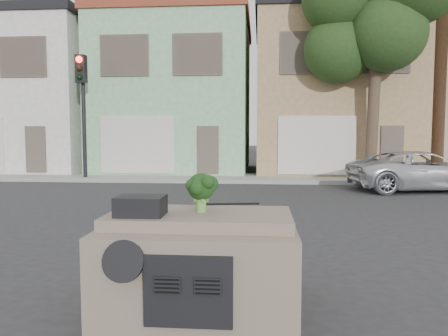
# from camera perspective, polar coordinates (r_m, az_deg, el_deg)

# --- Properties ---
(ground_plane) EXTENTS (120.00, 120.00, 0.00)m
(ground_plane) POSITION_cam_1_polar(r_m,az_deg,el_deg) (7.94, 0.02, -9.69)
(ground_plane) COLOR #303033
(ground_plane) RESTS_ON ground
(sidewalk) EXTENTS (40.00, 3.00, 0.15)m
(sidewalk) POSITION_cam_1_polar(r_m,az_deg,el_deg) (18.28, 2.70, -1.31)
(sidewalk) COLOR gray
(sidewalk) RESTS_ON ground
(townhouse_white) EXTENTS (7.20, 8.20, 7.55)m
(townhouse_white) POSITION_cam_1_polar(r_m,az_deg,el_deg) (25.10, -23.18, 8.39)
(townhouse_white) COLOR silver
(townhouse_white) RESTS_ON ground
(townhouse_mint) EXTENTS (7.20, 8.20, 7.55)m
(townhouse_mint) POSITION_cam_1_polar(r_m,az_deg,el_deg) (22.62, -5.91, 9.19)
(townhouse_mint) COLOR #8FC592
(townhouse_mint) RESTS_ON ground
(townhouse_tan) EXTENTS (7.20, 8.20, 7.55)m
(townhouse_tan) POSITION_cam_1_polar(r_m,az_deg,el_deg) (22.50, 13.47, 9.12)
(townhouse_tan) COLOR tan
(townhouse_tan) RESTS_ON ground
(silver_pickup) EXTENTS (5.12, 2.92, 1.35)m
(silver_pickup) POSITION_cam_1_polar(r_m,az_deg,el_deg) (16.29, 24.37, -2.71)
(silver_pickup) COLOR silver
(silver_pickup) RESTS_ON ground
(traffic_signal) EXTENTS (0.40, 0.40, 5.10)m
(traffic_signal) POSITION_cam_1_polar(r_m,az_deg,el_deg) (18.60, -17.95, 6.21)
(traffic_signal) COLOR black
(traffic_signal) RESTS_ON ground
(tree_near) EXTENTS (4.40, 4.00, 8.50)m
(tree_near) POSITION_cam_1_polar(r_m,az_deg,el_deg) (18.15, 18.99, 11.61)
(tree_near) COLOR #243F19
(tree_near) RESTS_ON ground
(car_dashboard) EXTENTS (2.00, 1.80, 1.12)m
(car_dashboard) POSITION_cam_1_polar(r_m,az_deg,el_deg) (4.91, -2.90, -11.96)
(car_dashboard) COLOR #7A6C5A
(car_dashboard) RESTS_ON ground
(instrument_hump) EXTENTS (0.48, 0.38, 0.20)m
(instrument_hump) POSITION_cam_1_polar(r_m,az_deg,el_deg) (4.54, -10.82, -4.86)
(instrument_hump) COLOR black
(instrument_hump) RESTS_ON car_dashboard
(wiper_arm) EXTENTS (0.69, 0.15, 0.02)m
(wiper_arm) POSITION_cam_1_polar(r_m,az_deg,el_deg) (5.13, 0.75, -4.71)
(wiper_arm) COLOR black
(wiper_arm) RESTS_ON car_dashboard
(broccoli) EXTENTS (0.45, 0.45, 0.43)m
(broccoli) POSITION_cam_1_polar(r_m,az_deg,el_deg) (4.65, -3.01, -3.17)
(broccoli) COLOR black
(broccoli) RESTS_ON car_dashboard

